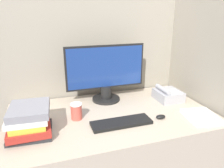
{
  "coord_description": "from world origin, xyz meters",
  "views": [
    {
      "loc": [
        -0.42,
        -0.89,
        1.45
      ],
      "look_at": [
        0.02,
        0.44,
        0.97
      ],
      "focal_mm": 35.0,
      "sensor_mm": 36.0,
      "label": 1
    }
  ],
  "objects_px": {
    "monitor": "(106,75)",
    "book_stack": "(29,120)",
    "keyboard": "(121,123)",
    "desk_telephone": "(168,95)",
    "mouse": "(161,117)",
    "coffee_cup": "(76,111)"
  },
  "relations": [
    {
      "from": "mouse",
      "to": "coffee_cup",
      "type": "distance_m",
      "value": 0.55
    },
    {
      "from": "coffee_cup",
      "to": "desk_telephone",
      "type": "bearing_deg",
      "value": 7.32
    },
    {
      "from": "keyboard",
      "to": "mouse",
      "type": "height_order",
      "value": "mouse"
    },
    {
      "from": "monitor",
      "to": "book_stack",
      "type": "xyz_separation_m",
      "value": [
        -0.56,
        -0.33,
        -0.13
      ]
    },
    {
      "from": "monitor",
      "to": "mouse",
      "type": "bearing_deg",
      "value": -58.76
    },
    {
      "from": "keyboard",
      "to": "desk_telephone",
      "type": "distance_m",
      "value": 0.55
    },
    {
      "from": "mouse",
      "to": "book_stack",
      "type": "bearing_deg",
      "value": 174.05
    },
    {
      "from": "monitor",
      "to": "desk_telephone",
      "type": "height_order",
      "value": "monitor"
    },
    {
      "from": "keyboard",
      "to": "desk_telephone",
      "type": "relative_size",
      "value": 1.9
    },
    {
      "from": "coffee_cup",
      "to": "book_stack",
      "type": "xyz_separation_m",
      "value": [
        -0.28,
        -0.08,
        0.03
      ]
    },
    {
      "from": "book_stack",
      "to": "monitor",
      "type": "bearing_deg",
      "value": 30.61
    },
    {
      "from": "book_stack",
      "to": "keyboard",
      "type": "bearing_deg",
      "value": -7.74
    },
    {
      "from": "monitor",
      "to": "mouse",
      "type": "height_order",
      "value": "monitor"
    },
    {
      "from": "monitor",
      "to": "keyboard",
      "type": "distance_m",
      "value": 0.45
    },
    {
      "from": "book_stack",
      "to": "desk_telephone",
      "type": "xyz_separation_m",
      "value": [
        1.03,
        0.18,
        -0.04
      ]
    },
    {
      "from": "coffee_cup",
      "to": "keyboard",
      "type": "bearing_deg",
      "value": -31.87
    },
    {
      "from": "book_stack",
      "to": "coffee_cup",
      "type": "bearing_deg",
      "value": 16.6
    },
    {
      "from": "mouse",
      "to": "coffee_cup",
      "type": "height_order",
      "value": "coffee_cup"
    },
    {
      "from": "keyboard",
      "to": "coffee_cup",
      "type": "xyz_separation_m",
      "value": [
        -0.25,
        0.16,
        0.04
      ]
    },
    {
      "from": "mouse",
      "to": "desk_telephone",
      "type": "distance_m",
      "value": 0.34
    },
    {
      "from": "monitor",
      "to": "coffee_cup",
      "type": "height_order",
      "value": "monitor"
    },
    {
      "from": "keyboard",
      "to": "book_stack",
      "type": "bearing_deg",
      "value": 172.26
    }
  ]
}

